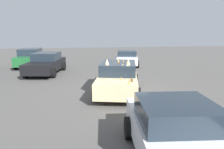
{
  "coord_description": "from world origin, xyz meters",
  "views": [
    {
      "loc": [
        -9.58,
        1.84,
        2.92
      ],
      "look_at": [
        0.0,
        0.3,
        0.9
      ],
      "focal_mm": 32.72,
      "sensor_mm": 36.0,
      "label": 1
    }
  ],
  "objects": [
    {
      "name": "parked_sedan_near_left",
      "position": [
        5.36,
        4.2,
        0.74
      ],
      "size": [
        4.63,
        2.6,
        1.49
      ],
      "rotation": [
        0.0,
        0.0,
        2.97
      ],
      "color": "black",
      "rests_on": "ground"
    },
    {
      "name": "parked_sedan_row_back_far",
      "position": [
        8.01,
        -2.33,
        0.67
      ],
      "size": [
        4.26,
        2.62,
        1.33
      ],
      "rotation": [
        0.0,
        0.0,
        -0.22
      ],
      "color": "white",
      "rests_on": "ground"
    },
    {
      "name": "ground_plane",
      "position": [
        0.0,
        0.0,
        0.0
      ],
      "size": [
        60.0,
        60.0,
        0.0
      ],
      "primitive_type": "plane",
      "color": "#514F4C"
    },
    {
      "name": "art_car_decorated",
      "position": [
        0.03,
        -0.01,
        0.74
      ],
      "size": [
        4.82,
        2.8,
        1.71
      ],
      "rotation": [
        0.0,
        0.0,
        2.9
      ],
      "color": "beige",
      "rests_on": "ground"
    },
    {
      "name": "parked_sedan_behind_right",
      "position": [
        -5.76,
        -0.23,
        0.7
      ],
      "size": [
        4.13,
        2.35,
        1.42
      ],
      "rotation": [
        0.0,
        0.0,
        3.03
      ],
      "color": "silver",
      "rests_on": "ground"
    },
    {
      "name": "parked_sedan_row_back_center",
      "position": [
        8.85,
        5.97,
        0.77
      ],
      "size": [
        4.59,
        2.08,
        1.55
      ],
      "rotation": [
        0.0,
        0.0,
        -0.01
      ],
      "color": "#1E602D",
      "rests_on": "ground"
    }
  ]
}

